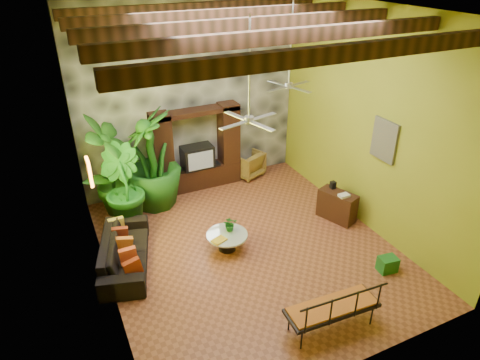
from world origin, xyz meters
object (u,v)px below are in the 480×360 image
entertainment_center (197,155)px  iron_bench (335,307)px  ceiling_fan_back (289,77)px  coffee_table (227,239)px  green_bin (388,264)px  wicker_armchair (247,164)px  sofa (125,251)px  side_console (337,206)px  tall_plant_c (151,160)px  ceiling_fan_front (249,109)px  tall_plant_b (122,188)px  tall_plant_a (110,167)px

entertainment_center → iron_bench: (0.30, -5.90, -0.44)m
ceiling_fan_back → iron_bench: (-1.30, -3.96, -2.87)m
coffee_table → green_bin: size_ratio=2.44×
coffee_table → green_bin: 3.43m
wicker_armchair → green_bin: wicker_armchair is taller
sofa → side_console: bearing=-79.4°
sofa → tall_plant_c: 2.63m
wicker_armchair → side_console: size_ratio=0.89×
ceiling_fan_front → sofa: 4.01m
ceiling_fan_front → wicker_armchair: ceiling_fan_front is taller
sofa → wicker_armchair: (4.12, 2.56, 0.04)m
ceiling_fan_front → green_bin: ceiling_fan_front is taller
side_console → tall_plant_c: bearing=125.0°
sofa → wicker_armchair: wicker_armchair is taller
coffee_table → ceiling_fan_front: bearing=-66.5°
side_console → ceiling_fan_back: bearing=108.7°
tall_plant_c → side_console: tall_plant_c is taller
side_console → green_bin: (-0.23, -2.06, -0.21)m
tall_plant_b → coffee_table: 2.76m
ceiling_fan_back → iron_bench: 5.06m
tall_plant_c → ceiling_fan_back: bearing=-27.2°
ceiling_fan_front → coffee_table: ceiling_fan_front is taller
tall_plant_c → ceiling_fan_front: bearing=-69.7°
ceiling_fan_back → tall_plant_a: ceiling_fan_back is taller
coffee_table → tall_plant_a: bearing=127.0°
iron_bench → entertainment_center: bearing=96.0°
ceiling_fan_front → iron_bench: 3.75m
ceiling_fan_front → green_bin: (2.47, -1.55, -3.24)m
ceiling_fan_front → tall_plant_a: ceiling_fan_front is taller
tall_plant_b → green_bin: tall_plant_b is taller
wicker_armchair → tall_plant_b: size_ratio=0.40×
iron_bench → green_bin: iron_bench is taller
side_console → iron_bench: bearing=-148.5°
tall_plant_a → entertainment_center: bearing=10.4°
entertainment_center → tall_plant_c: tall_plant_c is taller
green_bin → ceiling_fan_back: bearing=102.1°
ceiling_fan_front → ceiling_fan_back: bearing=41.6°
tall_plant_b → green_bin: size_ratio=5.44×
entertainment_center → green_bin: (2.27, -5.09, -0.80)m
ceiling_fan_front → coffee_table: bearing=113.5°
coffee_table → ceiling_fan_back: bearing=27.4°
wicker_armchair → tall_plant_a: (-3.90, -0.45, 0.94)m
green_bin → tall_plant_c: bearing=127.9°
ceiling_fan_front → tall_plant_a: 4.32m
tall_plant_a → tall_plant_b: (0.11, -0.62, -0.29)m
tall_plant_b → green_bin: (4.52, -4.03, -0.85)m
wicker_armchair → ceiling_fan_front: bearing=41.8°
iron_bench → sofa: bearing=133.8°
sofa → tall_plant_b: bearing=3.3°
entertainment_center → side_console: bearing=-50.4°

